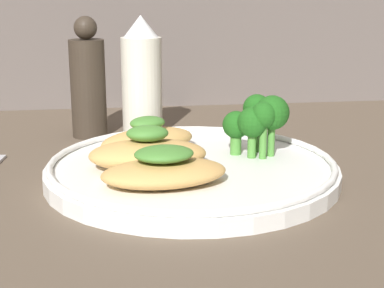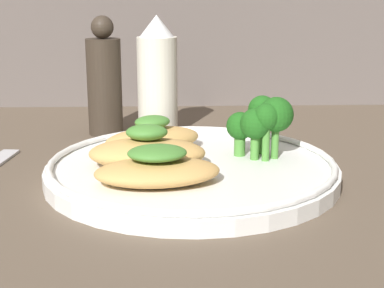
{
  "view_description": "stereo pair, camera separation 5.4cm",
  "coord_description": "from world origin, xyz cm",
  "views": [
    {
      "loc": [
        -7.16,
        -51.72,
        17.46
      ],
      "look_at": [
        0.0,
        0.0,
        3.4
      ],
      "focal_mm": 55.0,
      "sensor_mm": 36.0,
      "label": 1
    },
    {
      "loc": [
        -1.78,
        -52.19,
        17.46
      ],
      "look_at": [
        0.0,
        0.0,
        3.4
      ],
      "focal_mm": 55.0,
      "sensor_mm": 36.0,
      "label": 2
    }
  ],
  "objects": [
    {
      "name": "grilled_meat_back",
      "position": [
        -3.78,
        4.71,
        2.79
      ],
      "size": [
        11.09,
        8.63,
        3.67
      ],
      "color": "tan",
      "rests_on": "plate"
    },
    {
      "name": "pepper_grinder",
      "position": [
        -9.9,
        17.99,
        6.38
      ],
      "size": [
        4.14,
        4.14,
        14.18
      ],
      "color": "#382D23",
      "rests_on": "ground_plane"
    },
    {
      "name": "grilled_meat_front",
      "position": [
        -3.07,
        -5.33,
        2.69
      ],
      "size": [
        11.17,
        7.23,
        3.31
      ],
      "color": "tan",
      "rests_on": "plate"
    },
    {
      "name": "ground_plane",
      "position": [
        0.0,
        0.0,
        -0.5
      ],
      "size": [
        180.0,
        180.0,
        1.0
      ],
      "primitive_type": "cube",
      "color": "brown"
    },
    {
      "name": "broccoli_bunch",
      "position": [
        6.72,
        2.23,
        5.16
      ],
      "size": [
        6.29,
        5.21,
        5.98
      ],
      "color": "#4C8E38",
      "rests_on": "plate"
    },
    {
      "name": "sauce_bottle",
      "position": [
        -3.55,
        17.99,
        6.81
      ],
      "size": [
        4.82,
        4.82,
        14.24
      ],
      "color": "silver",
      "rests_on": "ground_plane"
    },
    {
      "name": "plate",
      "position": [
        0.0,
        0.0,
        0.99
      ],
      "size": [
        27.16,
        27.16,
        2.0
      ],
      "color": "white",
      "rests_on": "ground_plane"
    },
    {
      "name": "grilled_meat_middle",
      "position": [
        -4.12,
        -0.52,
        2.87
      ],
      "size": [
        10.74,
        6.19,
        3.97
      ],
      "color": "tan",
      "rests_on": "plate"
    }
  ]
}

